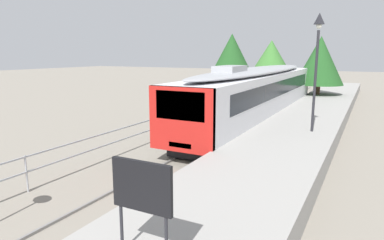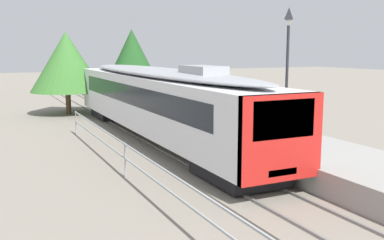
{
  "view_description": "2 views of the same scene",
  "coord_description": "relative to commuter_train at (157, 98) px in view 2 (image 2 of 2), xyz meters",
  "views": [
    {
      "loc": [
        6.39,
        5.17,
        4.48
      ],
      "look_at": [
        0.0,
        17.32,
        1.8
      ],
      "focal_mm": 31.89,
      "sensor_mm": 36.0,
      "label": 1
    },
    {
      "loc": [
        -7.66,
        6.35,
        4.46
      ],
      "look_at": [
        -1.0,
        20.32,
        2.0
      ],
      "focal_mm": 41.01,
      "sensor_mm": 36.0,
      "label": 2
    }
  ],
  "objects": [
    {
      "name": "commuter_train",
      "position": [
        0.0,
        0.0,
        0.0
      ],
      "size": [
        2.82,
        20.53,
        3.74
      ],
      "color": "silver",
      "rests_on": "track_rails"
    },
    {
      "name": "tree_distant_left",
      "position": [
        -2.31,
        11.45,
        1.52
      ],
      "size": [
        5.06,
        5.06,
        5.74
      ],
      "color": "brown",
      "rests_on": "ground"
    },
    {
      "name": "track_rails",
      "position": [
        0.0,
        -4.47,
        -2.11
      ],
      "size": [
        3.2,
        60.0,
        0.14
      ],
      "color": "gray",
      "rests_on": "ground"
    },
    {
      "name": "station_platform",
      "position": [
        3.25,
        -4.47,
        -1.7
      ],
      "size": [
        3.9,
        60.0,
        0.9
      ],
      "primitive_type": "cube",
      "color": "#999691",
      "rests_on": "ground"
    },
    {
      "name": "tree_behind_carpark",
      "position": [
        2.22,
        10.71,
        1.73
      ],
      "size": [
        4.17,
        4.17,
        5.99
      ],
      "color": "brown",
      "rests_on": "ground"
    },
    {
      "name": "ground_plane",
      "position": [
        -3.0,
        -4.47,
        -2.15
      ],
      "size": [
        160.0,
        160.0,
        0.0
      ],
      "primitive_type": "plane",
      "color": "gray"
    },
    {
      "name": "platform_lamp_mid_platform",
      "position": [
        4.11,
        -4.89,
        2.47
      ],
      "size": [
        0.34,
        0.34,
        5.35
      ],
      "color": "#232328",
      "rests_on": "station_platform"
    }
  ]
}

